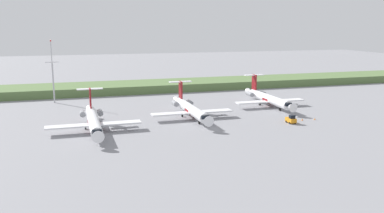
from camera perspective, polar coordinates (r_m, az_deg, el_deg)
The scene contains 10 objects.
ground_plane at distance 130.29m, azimuth -1.96°, elevation -0.03°, with size 500.00×500.00×0.00m, color gray.
grass_berm at distance 164.85m, azimuth -5.23°, elevation 2.86°, with size 320.00×20.00×3.10m, color #597542.
regional_jet_nearest at distance 103.31m, azimuth -13.60°, elevation -1.91°, with size 22.81×31.00×9.00m.
regional_jet_second at distance 114.33m, azimuth -0.21°, elevation -0.33°, with size 22.81×31.00×9.00m.
regional_jet_third at distance 133.21m, azimuth 10.55°, elevation 1.14°, with size 22.81×31.00×9.00m.
antenna_mast at distance 143.33m, azimuth -18.84°, elevation 3.92°, with size 4.40×0.50×20.83m.
baggage_tug at distance 111.39m, azimuth 13.66°, elevation -1.77°, with size 1.72×3.20×2.30m.
safety_cone_front_marker at distance 113.86m, azimuth 13.97°, elevation -1.88°, with size 0.44×0.44×0.55m, color orange.
safety_cone_mid_marker at distance 115.32m, azimuth 15.14°, elevation -1.77°, with size 0.44×0.44×0.55m, color orange.
safety_cone_rear_marker at distance 117.16m, azimuth 16.77°, elevation -1.66°, with size 0.44×0.44×0.55m, color orange.
Camera 1 is at (-32.87, -93.47, 25.51)m, focal length 38.21 mm.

